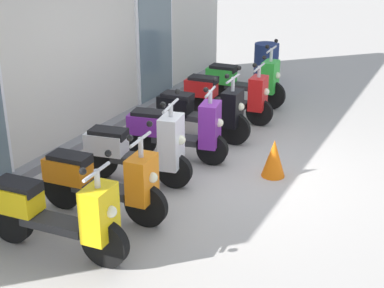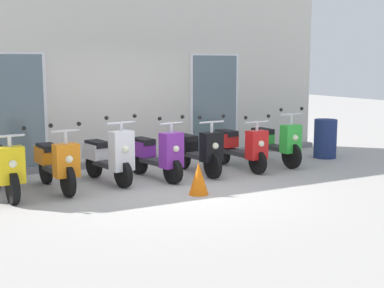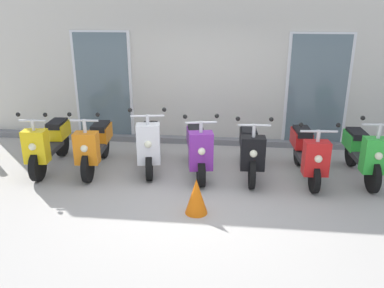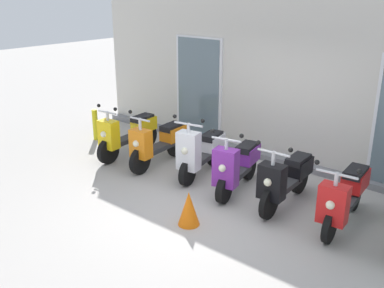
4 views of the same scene
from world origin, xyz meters
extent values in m
plane|color=#A8A39E|center=(0.00, 0.00, 0.00)|extent=(40.00, 40.00, 0.00)
cube|color=beige|center=(0.00, 2.59, 1.80)|extent=(9.91, 0.30, 3.61)
cube|color=slate|center=(0.00, 2.34, 0.06)|extent=(9.91, 0.20, 0.12)
cube|color=silver|center=(-2.19, 2.42, 1.15)|extent=(1.24, 0.04, 2.30)
cube|color=slate|center=(-2.19, 2.40, 1.15)|extent=(1.12, 0.02, 2.22)
cube|color=silver|center=(2.19, 2.42, 1.15)|extent=(1.24, 0.04, 2.30)
cube|color=slate|center=(2.19, 2.40, 1.15)|extent=(1.12, 0.02, 2.22)
cylinder|color=black|center=(-2.65, 0.18, 0.25)|extent=(0.15, 0.51, 0.50)
cylinder|color=black|center=(-2.73, 1.34, 0.25)|extent=(0.15, 0.51, 0.50)
cube|color=#2D2D30|center=(-2.69, 0.76, 0.35)|extent=(0.31, 0.73, 0.09)
cube|color=yellow|center=(-2.65, 0.22, 0.59)|extent=(0.40, 0.27, 0.56)
sphere|color=#F2EFCC|center=(-2.64, 0.09, 0.63)|extent=(0.12, 0.12, 0.12)
cube|color=yellow|center=(-2.72, 1.24, 0.55)|extent=(0.34, 0.54, 0.28)
cube|color=black|center=(-2.72, 1.20, 0.69)|extent=(0.29, 0.50, 0.11)
cylinder|color=silver|center=(-2.65, 0.22, 0.95)|extent=(0.06, 0.06, 0.20)
cylinder|color=silver|center=(-2.65, 0.22, 1.03)|extent=(0.44, 0.07, 0.04)
sphere|color=black|center=(-2.43, 0.24, 1.13)|extent=(0.07, 0.07, 0.07)
sphere|color=black|center=(-2.87, 0.21, 1.13)|extent=(0.07, 0.07, 0.07)
cylinder|color=black|center=(-1.80, 0.22, 0.25)|extent=(0.13, 0.51, 0.51)
cylinder|color=black|center=(-1.89, 1.33, 0.25)|extent=(0.13, 0.51, 0.51)
cube|color=#2D2D30|center=(-1.84, 0.78, 0.35)|extent=(0.31, 0.71, 0.09)
cube|color=orange|center=(-1.80, 0.26, 0.58)|extent=(0.40, 0.27, 0.53)
sphere|color=#F2EFCC|center=(-1.79, 0.14, 0.62)|extent=(0.12, 0.12, 0.12)
cube|color=orange|center=(-1.88, 1.23, 0.52)|extent=(0.34, 0.54, 0.28)
cube|color=black|center=(-1.88, 1.19, 0.66)|extent=(0.30, 0.50, 0.11)
cylinder|color=silver|center=(-1.80, 0.26, 0.95)|extent=(0.06, 0.06, 0.24)
cylinder|color=silver|center=(-1.80, 0.26, 1.05)|extent=(0.46, 0.07, 0.04)
sphere|color=black|center=(-1.58, 0.28, 1.15)|extent=(0.07, 0.07, 0.07)
sphere|color=black|center=(-2.03, 0.25, 1.15)|extent=(0.07, 0.07, 0.07)
cylinder|color=black|center=(-0.80, 0.40, 0.23)|extent=(0.18, 0.47, 0.46)
cylinder|color=black|center=(-0.98, 1.43, 0.23)|extent=(0.18, 0.47, 0.46)
cube|color=#2D2D30|center=(-0.89, 0.92, 0.33)|extent=(0.37, 0.68, 0.09)
cube|color=white|center=(-0.81, 0.44, 0.63)|extent=(0.42, 0.30, 0.68)
sphere|color=#F2EFCC|center=(-0.79, 0.32, 0.67)|extent=(0.12, 0.12, 0.12)
cube|color=white|center=(-0.97, 1.33, 0.51)|extent=(0.39, 0.56, 0.28)
cube|color=black|center=(-0.96, 1.29, 0.65)|extent=(0.34, 0.52, 0.11)
cylinder|color=silver|center=(-0.81, 0.44, 1.03)|extent=(0.06, 0.06, 0.18)
cylinder|color=silver|center=(-0.81, 0.44, 1.10)|extent=(0.54, 0.13, 0.04)
sphere|color=black|center=(-0.54, 0.49, 1.20)|extent=(0.07, 0.07, 0.07)
sphere|color=black|center=(-1.08, 0.40, 1.20)|extent=(0.07, 0.07, 0.07)
cylinder|color=black|center=(0.07, 0.28, 0.22)|extent=(0.20, 0.46, 0.44)
cylinder|color=black|center=(-0.13, 1.32, 0.22)|extent=(0.20, 0.46, 0.44)
cube|color=#2D2D30|center=(-0.03, 0.80, 0.32)|extent=(0.38, 0.70, 0.09)
cube|color=purple|center=(0.07, 0.32, 0.59)|extent=(0.42, 0.31, 0.62)
sphere|color=#F2EFCC|center=(0.09, 0.19, 0.63)|extent=(0.12, 0.12, 0.12)
cube|color=purple|center=(-0.11, 1.22, 0.51)|extent=(0.39, 0.57, 0.28)
cube|color=black|center=(-0.10, 1.18, 0.65)|extent=(0.35, 0.52, 0.11)
cylinder|color=silver|center=(0.07, 0.32, 0.98)|extent=(0.06, 0.06, 0.20)
cylinder|color=silver|center=(0.07, 0.32, 1.06)|extent=(0.49, 0.13, 0.04)
sphere|color=black|center=(0.31, 0.36, 1.16)|extent=(0.07, 0.07, 0.07)
sphere|color=black|center=(-0.18, 0.27, 1.16)|extent=(0.07, 0.07, 0.07)
cylinder|color=black|center=(0.89, 0.29, 0.25)|extent=(0.11, 0.51, 0.51)
cylinder|color=black|center=(0.84, 1.38, 0.25)|extent=(0.11, 0.51, 0.51)
cube|color=#2D2D30|center=(0.87, 0.84, 0.35)|extent=(0.29, 0.69, 0.09)
cube|color=black|center=(0.89, 0.33, 0.58)|extent=(0.39, 0.26, 0.54)
sphere|color=#F2EFCC|center=(0.90, 0.20, 0.62)|extent=(0.12, 0.12, 0.12)
cube|color=black|center=(0.85, 1.28, 0.50)|extent=(0.32, 0.53, 0.28)
cube|color=black|center=(0.85, 1.24, 0.64)|extent=(0.28, 0.49, 0.11)
cylinder|color=silver|center=(0.89, 0.33, 0.94)|extent=(0.06, 0.06, 0.23)
cylinder|color=silver|center=(0.89, 0.33, 1.04)|extent=(0.51, 0.06, 0.04)
sphere|color=black|center=(1.14, 0.34, 1.14)|extent=(0.07, 0.07, 0.07)
sphere|color=black|center=(0.63, 0.32, 1.14)|extent=(0.07, 0.07, 0.07)
cylinder|color=black|center=(1.86, 0.24, 0.23)|extent=(0.12, 0.46, 0.45)
cylinder|color=black|center=(1.77, 1.38, 0.23)|extent=(0.12, 0.46, 0.45)
cube|color=#2D2D30|center=(1.82, 0.81, 0.33)|extent=(0.31, 0.73, 0.09)
cube|color=red|center=(1.86, 0.28, 0.56)|extent=(0.40, 0.27, 0.54)
sphere|color=#F2EFCC|center=(1.87, 0.15, 0.60)|extent=(0.12, 0.12, 0.12)
cube|color=red|center=(1.78, 1.28, 0.54)|extent=(0.34, 0.54, 0.28)
cube|color=black|center=(1.78, 1.24, 0.68)|extent=(0.30, 0.50, 0.11)
cylinder|color=silver|center=(1.86, 0.28, 0.91)|extent=(0.06, 0.06, 0.20)
cylinder|color=silver|center=(1.86, 0.28, 0.99)|extent=(0.55, 0.08, 0.04)
sphere|color=black|center=(2.13, 0.30, 1.09)|extent=(0.07, 0.07, 0.07)
sphere|color=black|center=(1.58, 0.26, 1.09)|extent=(0.07, 0.07, 0.07)
cylinder|color=black|center=(2.76, 0.36, 0.26)|extent=(0.11, 0.52, 0.52)
cylinder|color=black|center=(2.72, 1.43, 0.26)|extent=(0.11, 0.52, 0.52)
cube|color=#2D2D30|center=(2.74, 0.89, 0.36)|extent=(0.29, 0.68, 0.09)
cube|color=green|center=(2.76, 0.40, 0.60)|extent=(0.39, 0.26, 0.56)
sphere|color=#F2EFCC|center=(2.77, 0.27, 0.64)|extent=(0.12, 0.12, 0.12)
cube|color=green|center=(2.72, 1.33, 0.52)|extent=(0.32, 0.53, 0.28)
cube|color=black|center=(2.72, 1.29, 0.66)|extent=(0.28, 0.49, 0.11)
cylinder|color=silver|center=(2.76, 0.40, 0.99)|extent=(0.06, 0.06, 0.25)
cylinder|color=silver|center=(2.76, 0.40, 1.09)|extent=(0.54, 0.06, 0.04)
sphere|color=black|center=(2.49, 0.38, 1.19)|extent=(0.07, 0.07, 0.07)
cone|color=orange|center=(0.09, -0.62, 0.26)|extent=(0.32, 0.32, 0.52)
camera|label=1|loc=(-6.49, -2.73, 3.26)|focal=52.21mm
camera|label=2|loc=(-3.99, -7.95, 2.10)|focal=49.94mm
camera|label=3|loc=(0.59, -5.60, 2.82)|focal=37.19mm
camera|label=4|loc=(3.78, -4.97, 3.29)|focal=41.33mm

